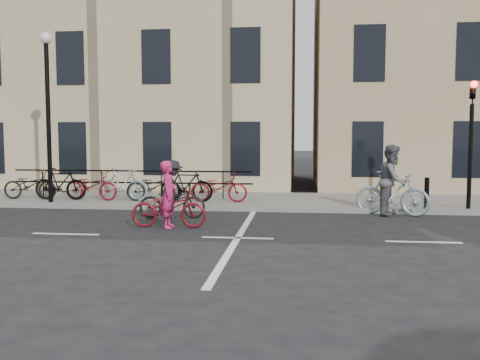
# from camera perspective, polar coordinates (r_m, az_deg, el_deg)

# --- Properties ---
(ground) EXTENTS (120.00, 120.00, 0.00)m
(ground) POSITION_cam_1_polar(r_m,az_deg,el_deg) (11.93, -0.25, -6.22)
(ground) COLOR black
(ground) RESTS_ON ground
(sidewalk) EXTENTS (46.00, 4.00, 0.15)m
(sidewalk) POSITION_cam_1_polar(r_m,az_deg,el_deg) (18.56, -10.37, -2.03)
(sidewalk) COLOR slate
(sidewalk) RESTS_ON ground
(building_east) EXTENTS (14.00, 10.00, 12.00)m
(building_east) POSITION_cam_1_polar(r_m,az_deg,el_deg) (26.05, 24.14, 13.03)
(building_east) COLOR tan
(building_east) RESTS_ON sidewalk
(building_west) EXTENTS (20.00, 10.00, 10.00)m
(building_west) POSITION_cam_1_polar(r_m,az_deg,el_deg) (26.87, -16.52, 10.84)
(building_west) COLOR tan
(building_west) RESTS_ON sidewalk
(traffic_light) EXTENTS (0.18, 0.30, 3.90)m
(traffic_light) POSITION_cam_1_polar(r_m,az_deg,el_deg) (16.67, 23.45, 5.05)
(traffic_light) COLOR black
(traffic_light) RESTS_ON sidewalk
(lamp_post) EXTENTS (0.36, 0.36, 5.28)m
(lamp_post) POSITION_cam_1_polar(r_m,az_deg,el_deg) (17.89, -19.83, 8.45)
(lamp_post) COLOR black
(lamp_post) RESTS_ON sidewalk
(bollard_east) EXTENTS (0.14, 0.14, 0.90)m
(bollard_east) POSITION_cam_1_polar(r_m,az_deg,el_deg) (16.36, 19.29, -1.32)
(bollard_east) COLOR black
(bollard_east) RESTS_ON sidewalk
(parked_bikes) EXTENTS (8.30, 1.23, 1.05)m
(parked_bikes) POSITION_cam_1_polar(r_m,az_deg,el_deg) (17.70, -12.39, -0.56)
(parked_bikes) COLOR black
(parked_bikes) RESTS_ON sidewalk
(cyclist_pink) EXTENTS (1.88, 0.71, 1.65)m
(cyclist_pink) POSITION_cam_1_polar(r_m,az_deg,el_deg) (13.26, -7.61, -2.62)
(cyclist_pink) COLOR maroon
(cyclist_pink) RESTS_ON ground
(cyclist_grey) EXTENTS (2.15, 1.29, 2.01)m
(cyclist_grey) POSITION_cam_1_polar(r_m,az_deg,el_deg) (15.70, 15.93, -0.71)
(cyclist_grey) COLOR #86A3B0
(cyclist_grey) RESTS_ON ground
(cyclist_dark) EXTENTS (1.86, 1.10, 1.60)m
(cyclist_dark) POSITION_cam_1_polar(r_m,az_deg,el_deg) (14.71, -7.25, -1.63)
(cyclist_dark) COLOR black
(cyclist_dark) RESTS_ON ground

